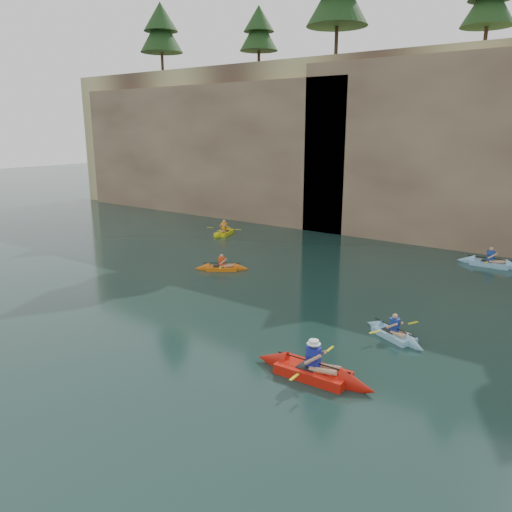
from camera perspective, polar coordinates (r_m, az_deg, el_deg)
The scene contains 11 objects.
ground at distance 13.30m, azimuth -5.71°, elevation -17.34°, with size 160.00×160.00×0.00m, color black.
cliff at distance 39.09m, azimuth 25.41°, elevation 11.69°, with size 70.00×16.00×12.00m, color tan.
cliff_slab_west at distance 41.52m, azimuth -5.78°, elevation 12.07°, with size 26.00×2.40×10.56m, color #9E825F.
cliff_slab_center at distance 31.46m, azimuth 26.26°, elevation 10.69°, with size 24.00×2.40×11.40m, color #9E825F.
sea_cave_west at distance 39.99m, azimuth -4.13°, elevation 7.29°, with size 4.50×1.00×4.00m, color black.
sea_cave_center at distance 32.89m, azimuth 14.94°, elevation 4.57°, with size 3.50×1.00×3.20m, color black.
main_kayaker at distance 14.82m, azimuth 6.52°, elevation -12.95°, with size 3.83×2.57×1.42m.
kayaker_orange at distance 25.21m, azimuth -3.93°, elevation -1.34°, with size 2.62×2.09×1.04m.
kayaker_ltblue_near at distance 17.91m, azimuth 15.47°, elevation -8.59°, with size 2.76×1.98×1.08m.
kayaker_yellow at distance 33.55m, azimuth -3.66°, elevation 2.71°, with size 2.37×3.13×1.25m.
kayaker_ltblue_mid at distance 28.59m, azimuth 25.17°, elevation -0.75°, with size 3.30×2.46×1.25m.
Camera 1 is at (7.64, -8.33, 7.00)m, focal length 35.00 mm.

